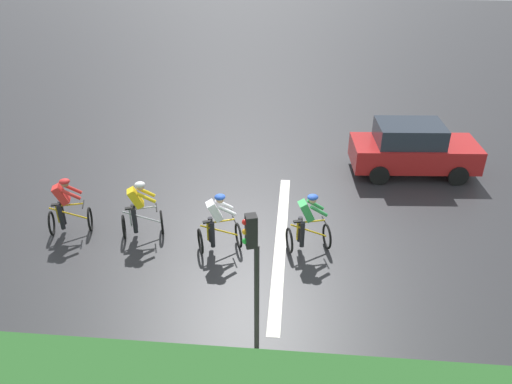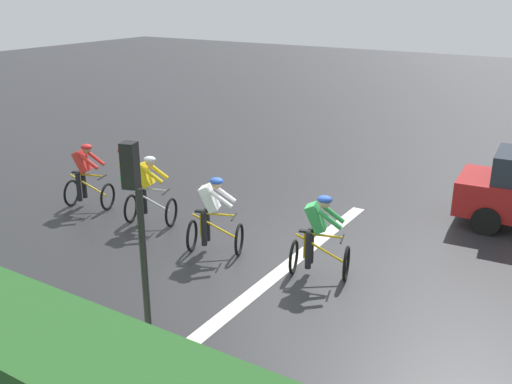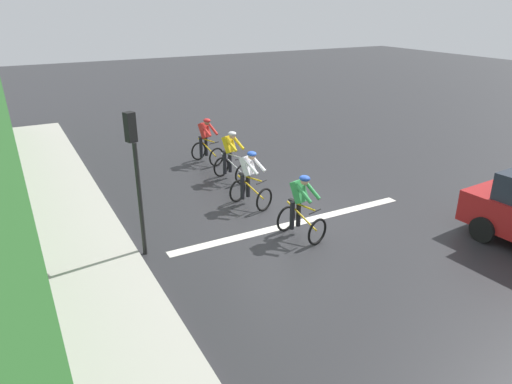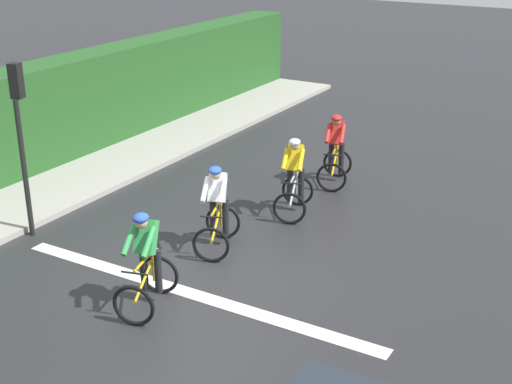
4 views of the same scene
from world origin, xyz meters
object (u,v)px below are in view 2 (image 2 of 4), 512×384
object	(u,v)px
cyclist_fourth	(319,238)
cyclist_lead	(86,177)
cyclist_second	(148,192)
traffic_light_near_crossing	(137,220)
cyclist_mid	(213,217)

from	to	relation	value
cyclist_fourth	cyclist_lead	bearing A→B (deg)	87.83
cyclist_second	traffic_light_near_crossing	distance (m)	5.41
cyclist_second	cyclist_mid	world-z (taller)	same
cyclist_lead	cyclist_fourth	size ratio (longest dim) A/B	1.00
cyclist_mid	traffic_light_near_crossing	xyz separation A→B (m)	(-3.47, -1.26, 1.43)
cyclist_second	traffic_light_near_crossing	xyz separation A→B (m)	(-3.93, -3.44, 1.43)
cyclist_mid	cyclist_lead	bearing A→B (deg)	83.91
cyclist_lead	traffic_light_near_crossing	bearing A→B (deg)	-125.60
cyclist_second	cyclist_fourth	xyz separation A→B (m)	(-0.25, -4.50, 0.00)
cyclist_mid	cyclist_fourth	xyz separation A→B (m)	(0.20, -2.32, 0.00)
cyclist_mid	cyclist_fourth	distance (m)	2.33
cyclist_mid	cyclist_fourth	bearing A→B (deg)	-84.98
cyclist_second	cyclist_mid	bearing A→B (deg)	-101.74
cyclist_lead	cyclist_second	size ratio (longest dim) A/B	1.00
cyclist_lead	cyclist_mid	world-z (taller)	same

